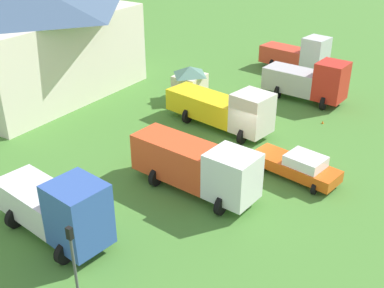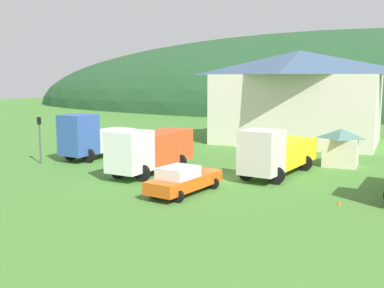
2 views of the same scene
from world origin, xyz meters
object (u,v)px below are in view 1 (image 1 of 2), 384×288
Objects in this scene: depot_building at (33,37)px; box_truck_blue at (58,208)px; crane_truck_red at (310,81)px; service_pickup_orange at (297,166)px; heavy_rig_white at (198,165)px; play_shed_cream at (190,82)px; traffic_cone_near_pickup at (323,124)px; traffic_light_west at (73,255)px; flatbed_truck_yellow at (225,108)px; tow_truck_silver at (299,55)px.

depot_building reaches higher than box_truck_blue.
service_pickup_orange is at bearing -67.84° from crane_truck_red.
depot_building is 2.41× the size of crane_truck_red.
depot_building reaches higher than heavy_rig_white.
play_shed_cream is 11.28m from traffic_cone_near_pickup.
service_pickup_orange is 1.56× the size of traffic_light_west.
depot_building is at bearing -173.96° from service_pickup_orange.
flatbed_truck_yellow is at bearing -105.71° from crane_truck_red.
depot_building is 2.31× the size of box_truck_blue.
crane_truck_red is at bearing 93.98° from heavy_rig_white.
traffic_cone_near_pickup is (-10.12, -6.16, -1.73)m from tow_truck_silver.
depot_building is at bearing 52.73° from traffic_light_west.
depot_building is 4.62× the size of traffic_light_west.
service_pickup_orange is 14.77m from traffic_light_west.
play_shed_cream is 6.43m from flatbed_truck_yellow.
depot_building is at bearing -163.95° from flatbed_truck_yellow.
crane_truck_red reaches higher than heavy_rig_white.
heavy_rig_white is at bearing -123.28° from service_pickup_orange.
crane_truck_red is 14.77× the size of traffic_cone_near_pickup.
depot_building is at bearing -147.92° from crane_truck_red.
play_shed_cream reaches higher than traffic_cone_near_pickup.
box_truck_blue is at bearing -82.71° from flatbed_truck_yellow.
tow_truck_silver is at bearing 121.28° from service_pickup_orange.
traffic_cone_near_pickup is (12.97, -2.82, -1.74)m from heavy_rig_white.
heavy_rig_white is 8.63m from flatbed_truck_yellow.
play_shed_cream is at bearing -64.20° from depot_building.
tow_truck_silver is at bearing 102.86° from heavy_rig_white.
traffic_light_west is at bearing 173.40° from traffic_cone_near_pickup.
service_pickup_orange is at bearing -60.10° from tow_truck_silver.
box_truck_blue is at bearing -109.89° from heavy_rig_white.
box_truck_blue reaches higher than traffic_cone_near_pickup.
heavy_rig_white is 1.17× the size of tow_truck_silver.
traffic_cone_near_pickup is (-3.77, -2.63, -1.75)m from crane_truck_red.
heavy_rig_white is 2.19× the size of traffic_light_west.
flatbed_truck_yellow is 7.68m from traffic_cone_near_pickup.
traffic_cone_near_pickup is (20.21, -6.11, -1.78)m from box_truck_blue.
flatbed_truck_yellow is at bearing -123.22° from play_shed_cream.
crane_truck_red reaches higher than service_pickup_orange.
play_shed_cream is 9.89m from crane_truck_red.
box_truck_blue is 15.41× the size of traffic_cone_near_pickup.
flatbed_truck_yellow is (2.22, -17.26, -3.19)m from depot_building.
tow_truck_silver is 1.20× the size of service_pickup_orange.
flatbed_truck_yellow is (8.12, 2.91, -0.13)m from heavy_rig_white.
service_pickup_orange is at bearing -93.17° from depot_building.
crane_truck_red is 26.35m from traffic_light_west.
box_truck_blue reaches higher than service_pickup_orange.
traffic_cone_near_pickup is (22.57, -2.61, -2.24)m from traffic_light_west.
box_truck_blue is 7.95m from heavy_rig_white.
depot_building reaches higher than service_pickup_orange.
service_pickup_orange is at bearing 52.12° from heavy_rig_white.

